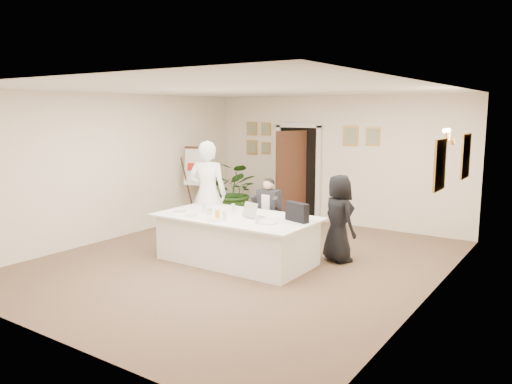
{
  "coord_description": "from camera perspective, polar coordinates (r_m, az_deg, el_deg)",
  "views": [
    {
      "loc": [
        4.66,
        -6.5,
        2.46
      ],
      "look_at": [
        -0.14,
        0.6,
        1.07
      ],
      "focal_mm": 35.0,
      "sensor_mm": 36.0,
      "label": 1
    }
  ],
  "objects": [
    {
      "name": "wall_left",
      "position": [
        10.1,
        -15.57,
        2.84
      ],
      "size": [
        0.1,
        7.0,
        2.8
      ],
      "primitive_type": "cube",
      "color": "#F1E2CC",
      "rests_on": "floor"
    },
    {
      "name": "glass_b",
      "position": [
        7.8,
        -3.6,
        -2.76
      ],
      "size": [
        0.08,
        0.08,
        0.14
      ],
      "primitive_type": "cylinder",
      "rotation": [
        0.0,
        0.0,
        -0.34
      ],
      "color": "silver",
      "rests_on": "conference_table"
    },
    {
      "name": "glass_a",
      "position": [
        8.44,
        -5.95,
        -1.88
      ],
      "size": [
        0.07,
        0.07,
        0.14
      ],
      "primitive_type": "cylinder",
      "rotation": [
        0.0,
        0.0,
        0.13
      ],
      "color": "silver",
      "rests_on": "conference_table"
    },
    {
      "name": "wall_back",
      "position": [
        11.08,
        9.04,
        3.59
      ],
      "size": [
        6.0,
        0.1,
        2.8
      ],
      "primitive_type": "cube",
      "color": "#F1E2CC",
      "rests_on": "floor"
    },
    {
      "name": "laptop",
      "position": [
        8.03,
        -0.22,
        -1.9
      ],
      "size": [
        0.4,
        0.42,
        0.28
      ],
      "primitive_type": null,
      "rotation": [
        0.0,
        0.0,
        -0.31
      ],
      "color": "#B7BABC",
      "rests_on": "conference_table"
    },
    {
      "name": "floor",
      "position": [
        8.36,
        -1.54,
        -7.9
      ],
      "size": [
        7.0,
        7.0,
        0.0
      ],
      "primitive_type": "plane",
      "color": "brown",
      "rests_on": "ground"
    },
    {
      "name": "pictures_right_wall",
      "position": [
        7.91,
        21.62,
        3.41
      ],
      "size": [
        0.06,
        2.2,
        0.8
      ],
      "primitive_type": null,
      "color": "#BD8F40",
      "rests_on": "wall_right"
    },
    {
      "name": "seated_man",
      "position": [
        8.99,
        1.32,
        -2.42
      ],
      "size": [
        0.67,
        0.7,
        1.3
      ],
      "primitive_type": null,
      "rotation": [
        0.0,
        0.0,
        0.22
      ],
      "color": "black",
      "rests_on": "floor"
    },
    {
      "name": "steel_jug",
      "position": [
        8.24,
        -5.36,
        -2.24
      ],
      "size": [
        0.11,
        0.11,
        0.11
      ],
      "primitive_type": "cylinder",
      "rotation": [
        0.0,
        0.0,
        0.1
      ],
      "color": "silver",
      "rests_on": "conference_table"
    },
    {
      "name": "plate_mid",
      "position": [
        8.18,
        -7.34,
        -2.71
      ],
      "size": [
        0.24,
        0.24,
        0.01
      ],
      "primitive_type": "cylinder",
      "rotation": [
        0.0,
        0.0,
        -0.17
      ],
      "color": "white",
      "rests_on": "conference_table"
    },
    {
      "name": "doorway",
      "position": [
        11.36,
        4.58,
        2.0
      ],
      "size": [
        1.14,
        0.86,
        2.2
      ],
      "color": "black",
      "rests_on": "floor"
    },
    {
      "name": "wall_right",
      "position": [
        6.79,
        19.47,
        -0.3
      ],
      "size": [
        0.1,
        7.0,
        2.8
      ],
      "primitive_type": "cube",
      "color": "#F1E2CC",
      "rests_on": "floor"
    },
    {
      "name": "laptop_bag",
      "position": [
        7.73,
        4.7,
        -2.3
      ],
      "size": [
        0.44,
        0.24,
        0.3
      ],
      "primitive_type": "cube",
      "rotation": [
        0.0,
        0.0,
        -0.31
      ],
      "color": "black",
      "rests_on": "conference_table"
    },
    {
      "name": "standing_woman",
      "position": [
        8.31,
        9.44,
        -2.99
      ],
      "size": [
        0.84,
        0.76,
        1.45
      ],
      "primitive_type": "imported",
      "rotation": [
        0.0,
        0.0,
        2.58
      ],
      "color": "black",
      "rests_on": "floor"
    },
    {
      "name": "wall_sconce",
      "position": [
        7.9,
        21.27,
        5.97
      ],
      "size": [
        0.2,
        0.3,
        0.24
      ],
      "primitive_type": null,
      "color": "#C07F3D",
      "rests_on": "wall_right"
    },
    {
      "name": "conference_table",
      "position": [
        8.24,
        -2.22,
        -5.33
      ],
      "size": [
        2.63,
        1.41,
        0.78
      ],
      "color": "white",
      "rests_on": "floor"
    },
    {
      "name": "plate_left",
      "position": [
        8.54,
        -8.67,
        -2.23
      ],
      "size": [
        0.26,
        0.26,
        0.01
      ],
      "primitive_type": "cylinder",
      "rotation": [
        0.0,
        0.0,
        0.13
      ],
      "color": "white",
      "rests_on": "conference_table"
    },
    {
      "name": "ceiling",
      "position": [
        8.0,
        -1.63,
        11.64
      ],
      "size": [
        6.0,
        7.0,
        0.02
      ],
      "primitive_type": "cube",
      "color": "white",
      "rests_on": "wall_back"
    },
    {
      "name": "potted_palm",
      "position": [
        11.34,
        -2.42,
        0.1
      ],
      "size": [
        1.3,
        1.16,
        1.34
      ],
      "primitive_type": "imported",
      "rotation": [
        0.0,
        0.0,
        0.1
      ],
      "color": "#29571D",
      "rests_on": "floor"
    },
    {
      "name": "glass_c",
      "position": [
        7.55,
        0.11,
        -3.14
      ],
      "size": [
        0.08,
        0.08,
        0.14
      ],
      "primitive_type": "cylinder",
      "rotation": [
        0.0,
        0.0,
        -0.3
      ],
      "color": "silver",
      "rests_on": "conference_table"
    },
    {
      "name": "standing_man",
      "position": [
        9.21,
        -5.56,
        -0.15
      ],
      "size": [
        0.84,
        0.73,
        1.94
      ],
      "primitive_type": "imported",
      "rotation": [
        0.0,
        0.0,
        3.6
      ],
      "color": "white",
      "rests_on": "floor"
    },
    {
      "name": "oj_glass",
      "position": [
        7.96,
        -4.43,
        -2.56
      ],
      "size": [
        0.09,
        0.09,
        0.13
      ],
      "primitive_type": "cylinder",
      "rotation": [
        0.0,
        0.0,
        0.26
      ],
      "color": "yellow",
      "rests_on": "conference_table"
    },
    {
      "name": "paper_stack",
      "position": [
        7.58,
        1.24,
        -3.54
      ],
      "size": [
        0.32,
        0.27,
        0.03
      ],
      "primitive_type": "cube",
      "rotation": [
        0.0,
        0.0,
        0.33
      ],
      "color": "white",
      "rests_on": "conference_table"
    },
    {
      "name": "wall_front",
      "position": [
        5.64,
        -22.79,
        -2.34
      ],
      "size": [
        6.0,
        0.1,
        2.8
      ],
      "primitive_type": "cube",
      "color": "#F1E2CC",
      "rests_on": "floor"
    },
    {
      "name": "glass_d",
      "position": [
        8.45,
        -2.61,
        -1.83
      ],
      "size": [
        0.07,
        0.07,
        0.14
      ],
      "primitive_type": "cylinder",
      "rotation": [
        0.0,
        0.0,
        -0.12
      ],
      "color": "silver",
      "rests_on": "conference_table"
    },
    {
      "name": "plate_near",
      "position": [
        7.81,
        -4.81,
        -3.23
      ],
      "size": [
        0.26,
        0.26,
        0.01
      ],
      "primitive_type": "cylinder",
      "rotation": [
        0.0,
        0.0,
        -0.2
      ],
      "color": "white",
      "rests_on": "conference_table"
    },
    {
      "name": "pictures_back_wall",
      "position": [
        11.38,
        5.37,
        6.08
      ],
      "size": [
        3.4,
        0.06,
        0.8
      ],
      "primitive_type": null,
      "color": "#BD8F40",
      "rests_on": "wall_back"
    },
    {
      "name": "flip_chart",
      "position": [
        11.21,
        -6.57,
        0.46
      ],
      "size": [
        0.6,
        0.43,
        1.66
      ],
      "color": "#361E11",
      "rests_on": "floor"
    }
  ]
}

